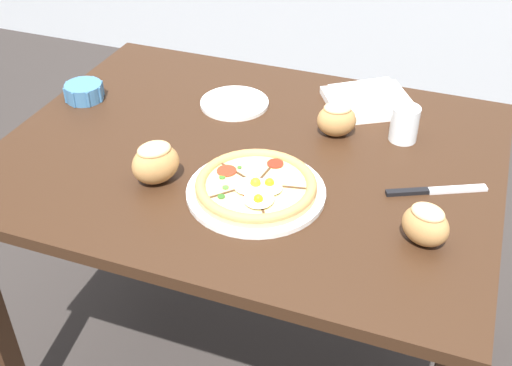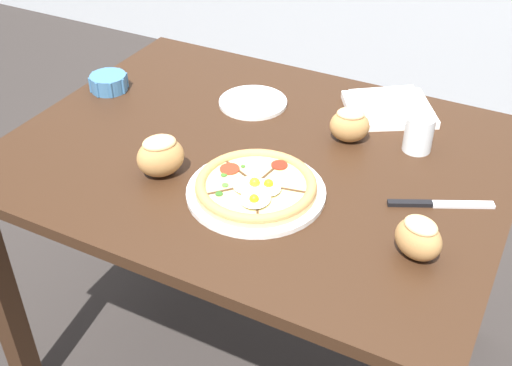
% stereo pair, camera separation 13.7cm
% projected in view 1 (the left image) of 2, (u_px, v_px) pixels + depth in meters
% --- Properties ---
extents(ground_plane, '(12.00, 12.00, 0.00)m').
position_uv_depth(ground_plane, '(250.00, 358.00, 1.99)').
color(ground_plane, '#2D2826').
extents(dining_table, '(1.18, 0.91, 0.77)m').
position_uv_depth(dining_table, '(249.00, 187.00, 1.60)').
color(dining_table, '#331E11').
rests_on(dining_table, ground_plane).
extents(pizza, '(0.30, 0.30, 0.05)m').
position_uv_depth(pizza, '(256.00, 187.00, 1.38)').
color(pizza, white).
rests_on(pizza, dining_table).
extents(ramekin_bowl, '(0.11, 0.11, 0.05)m').
position_uv_depth(ramekin_bowl, '(84.00, 91.00, 1.73)').
color(ramekin_bowl, teal).
rests_on(ramekin_bowl, dining_table).
extents(napkin_folded, '(0.28, 0.27, 0.04)m').
position_uv_depth(napkin_folded, '(369.00, 100.00, 1.71)').
color(napkin_folded, white).
rests_on(napkin_folded, dining_table).
extents(bread_piece_near, '(0.12, 0.10, 0.09)m').
position_uv_depth(bread_piece_near, '(426.00, 224.00, 1.24)').
color(bread_piece_near, '#B27F47').
rests_on(bread_piece_near, dining_table).
extents(bread_piece_mid, '(0.13, 0.13, 0.10)m').
position_uv_depth(bread_piece_mid, '(155.00, 162.00, 1.40)').
color(bread_piece_mid, '#B27F47').
rests_on(bread_piece_mid, dining_table).
extents(bread_piece_far, '(0.11, 0.10, 0.09)m').
position_uv_depth(bread_piece_far, '(337.00, 119.00, 1.57)').
color(bread_piece_far, '#B27F47').
rests_on(bread_piece_far, dining_table).
extents(knife_main, '(0.21, 0.12, 0.01)m').
position_uv_depth(knife_main, '(435.00, 190.00, 1.40)').
color(knife_main, silver).
rests_on(knife_main, dining_table).
extents(water_glass, '(0.07, 0.07, 0.09)m').
position_uv_depth(water_glass, '(404.00, 126.00, 1.55)').
color(water_glass, white).
rests_on(water_glass, dining_table).
extents(side_saucer, '(0.18, 0.18, 0.01)m').
position_uv_depth(side_saucer, '(234.00, 103.00, 1.71)').
color(side_saucer, white).
rests_on(side_saucer, dining_table).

